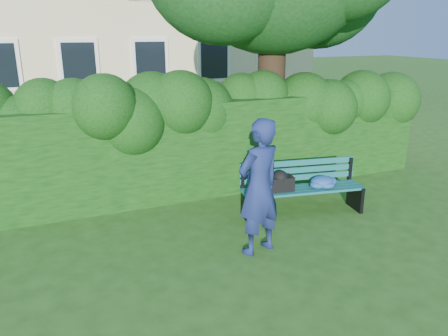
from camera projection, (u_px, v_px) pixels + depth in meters
name	position (u px, v px, depth m)	size (l,w,h in m)	color
ground	(239.00, 238.00, 6.68)	(80.00, 80.00, 0.00)	#274D17
hedge	(191.00, 147.00, 8.34)	(10.00, 1.00, 1.80)	black
park_bench	(302.00, 185.00, 7.46)	(2.17, 0.91, 0.89)	#104F50
man_reading	(259.00, 187.00, 6.00)	(0.71, 0.46, 1.94)	navy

